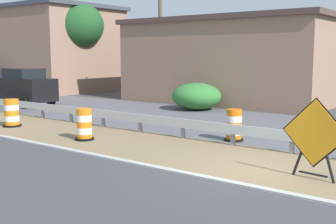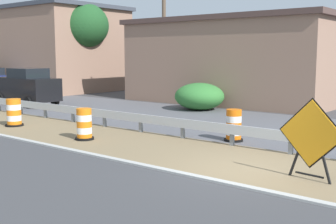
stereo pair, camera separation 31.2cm
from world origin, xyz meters
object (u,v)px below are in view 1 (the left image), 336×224
traffic_barrel_nearest (234,127)px  utility_pole_near (160,37)px  traffic_barrel_close (84,126)px  warning_sign_diamond (314,136)px  traffic_barrel_mid (12,114)px  car_lead_near_lane (23,87)px

traffic_barrel_nearest → utility_pole_near: 12.99m
traffic_barrel_close → utility_pole_near: (11.07, 5.34, 3.53)m
warning_sign_diamond → traffic_barrel_nearest: 4.83m
traffic_barrel_close → traffic_barrel_mid: 4.54m
traffic_barrel_close → car_lead_near_lane: bearing=65.5°
utility_pole_near → car_lead_near_lane: bearing=139.2°
traffic_barrel_close → car_lead_near_lane: car_lead_near_lane is taller
traffic_barrel_nearest → traffic_barrel_mid: size_ratio=0.97×
traffic_barrel_mid → car_lead_near_lane: bearing=52.2°
car_lead_near_lane → warning_sign_diamond: bearing=167.8°
traffic_barrel_nearest → traffic_barrel_close: 5.21m
warning_sign_diamond → traffic_barrel_close: (-0.06, 8.00, -0.56)m
traffic_barrel_nearest → traffic_barrel_mid: traffic_barrel_mid is taller
utility_pole_near → traffic_barrel_nearest: bearing=-130.0°
traffic_barrel_mid → traffic_barrel_close: bearing=-91.4°
traffic_barrel_nearest → car_lead_near_lane: size_ratio=0.24×
traffic_barrel_close → traffic_barrel_mid: (0.11, 4.54, 0.02)m
traffic_barrel_mid → car_lead_near_lane: car_lead_near_lane is taller
traffic_barrel_mid → car_lead_near_lane: 7.80m
warning_sign_diamond → traffic_barrel_close: 8.02m
traffic_barrel_mid → traffic_barrel_nearest: bearing=-71.6°
car_lead_near_lane → utility_pole_near: utility_pole_near is taller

